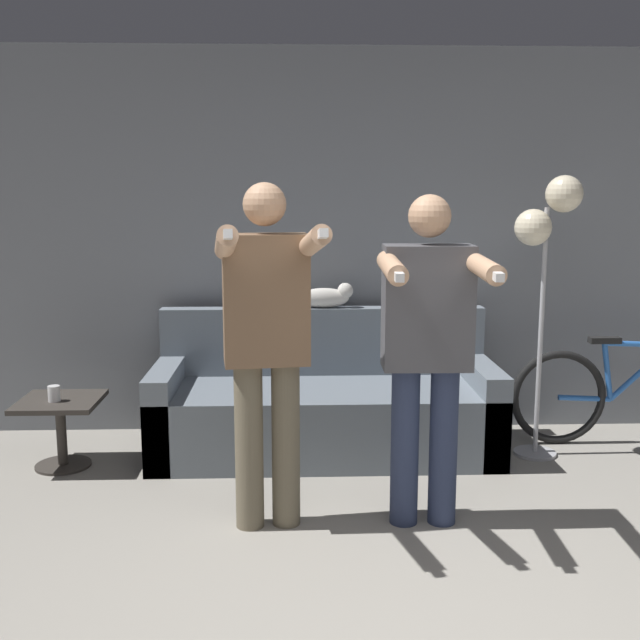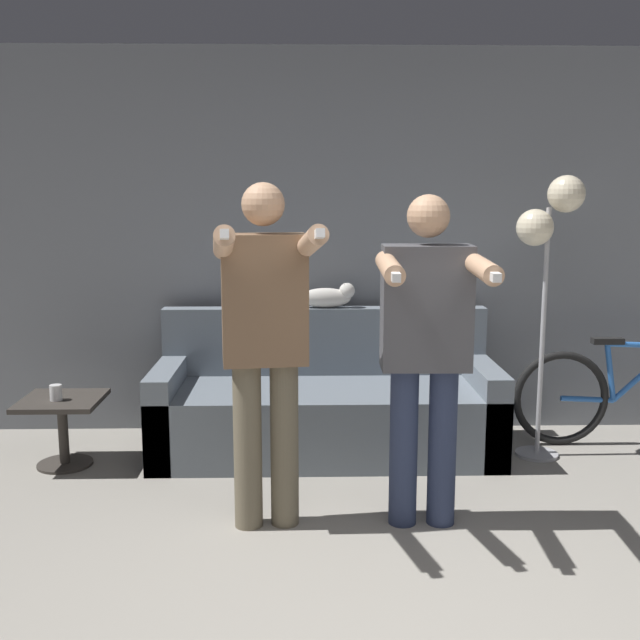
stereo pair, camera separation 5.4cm
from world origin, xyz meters
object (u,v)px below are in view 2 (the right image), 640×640
object	(u,v)px
bicycle	(630,395)
cat	(328,297)
person_right	(426,340)
couch	(326,408)
side_table	(62,417)
floor_lamp	(549,232)
cup	(56,393)
person_left	(265,334)

from	to	relation	value
bicycle	cat	bearing A→B (deg)	173.47
person_right	cat	size ratio (longest dim) A/B	3.51
bicycle	person_right	bearing A→B (deg)	-142.67
couch	side_table	world-z (taller)	couch
couch	cat	bearing A→B (deg)	85.87
floor_lamp	side_table	world-z (taller)	floor_lamp
couch	floor_lamp	xyz separation A→B (m)	(1.34, -0.13, 1.12)
person_right	cup	size ratio (longest dim) A/B	17.44
person_right	cup	xyz separation A→B (m)	(-2.07, 0.84, -0.48)
person_right	side_table	world-z (taller)	person_right
cup	side_table	bearing A→B (deg)	68.31
floor_lamp	bicycle	size ratio (longest dim) A/B	1.13
side_table	cup	size ratio (longest dim) A/B	5.04
couch	person_right	distance (m)	1.36
cat	floor_lamp	bearing A→B (deg)	-18.13
person_left	bicycle	distance (m)	2.69
person_left	cup	world-z (taller)	person_left
couch	cat	size ratio (longest dim) A/B	4.61
cat	side_table	size ratio (longest dim) A/B	0.99
floor_lamp	cup	bearing A→B (deg)	-177.24
person_right	couch	bearing A→B (deg)	113.28
bicycle	person_left	bearing A→B (deg)	-153.05
person_right	bicycle	size ratio (longest dim) A/B	1.06
person_right	floor_lamp	size ratio (longest dim) A/B	0.94
cat	floor_lamp	size ratio (longest dim) A/B	0.27
person_right	cat	xyz separation A→B (m)	(-0.43, 1.41, 0.02)
floor_lamp	cat	bearing A→B (deg)	161.87
person_left	person_right	xyz separation A→B (m)	(0.77, -0.00, -0.03)
person_left	bicycle	world-z (taller)	person_left
person_right	floor_lamp	world-z (taller)	floor_lamp
couch	cat	world-z (taller)	cat
person_left	cat	bearing A→B (deg)	69.12
couch	person_right	bearing A→B (deg)	-67.95
couch	cup	size ratio (longest dim) A/B	22.95
floor_lamp	person_right	bearing A→B (deg)	-132.47
couch	side_table	size ratio (longest dim) A/B	4.55
floor_lamp	bicycle	world-z (taller)	floor_lamp
side_table	cup	bearing A→B (deg)	-111.69
person_left	side_table	distance (m)	1.69
person_left	cup	xyz separation A→B (m)	(-1.29, 0.83, -0.51)
floor_lamp	side_table	bearing A→B (deg)	-178.01
couch	person_right	size ratio (longest dim) A/B	1.32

